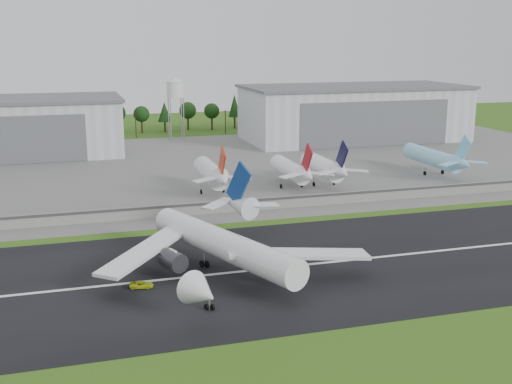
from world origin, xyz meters
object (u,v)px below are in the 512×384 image
object	(u,v)px
ground_vehicle	(141,285)
parked_jet_skyblue	(437,158)
main_airliner	(223,251)
parked_jet_red_b	(293,170)
parked_jet_navy	(326,168)
parked_jet_red_a	(213,174)

from	to	relation	value
ground_vehicle	parked_jet_skyblue	size ratio (longest dim) A/B	0.12
main_airliner	parked_jet_red_b	xyz separation A→B (m)	(38.85, 66.94, 1.10)
parked_jet_red_b	parked_jet_navy	distance (m)	11.09
ground_vehicle	parked_jet_red_a	bearing A→B (deg)	-11.30
parked_jet_red_a	ground_vehicle	bearing A→B (deg)	-113.20
parked_jet_red_a	main_airliner	bearing A→B (deg)	-101.12
parked_jet_red_a	parked_jet_navy	world-z (taller)	parked_jet_red_a
ground_vehicle	parked_jet_navy	bearing A→B (deg)	-31.84
ground_vehicle	parked_jet_red_a	size ratio (longest dim) A/B	0.14
parked_jet_red_b	parked_jet_skyblue	size ratio (longest dim) A/B	0.84
ground_vehicle	parked_jet_red_b	distance (m)	89.14
parked_jet_red_b	parked_jet_navy	size ratio (longest dim) A/B	1.00
main_airliner	ground_vehicle	xyz separation A→B (m)	(-16.66, -2.61, -4.16)
main_airliner	parked_jet_red_a	size ratio (longest dim) A/B	1.83
parked_jet_red_a	parked_jet_navy	distance (m)	36.77
parked_jet_red_a	parked_jet_red_b	size ratio (longest dim) A/B	1.00
ground_vehicle	parked_jet_navy	distance (m)	96.49
main_airliner	parked_jet_skyblue	size ratio (longest dim) A/B	1.53
parked_jet_skyblue	parked_jet_red_b	bearing A→B (deg)	-174.70
main_airliner	parked_jet_navy	world-z (taller)	main_airliner
parked_jet_skyblue	parked_jet_red_a	bearing A→B (deg)	-176.44
ground_vehicle	main_airliner	bearing A→B (deg)	-69.20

